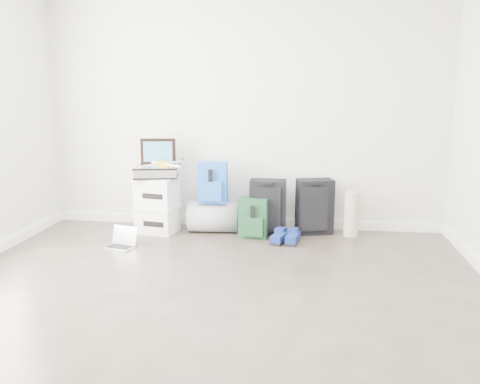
# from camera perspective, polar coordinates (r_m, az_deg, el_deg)

# --- Properties ---
(ground) EXTENTS (5.00, 5.00, 0.00)m
(ground) POSITION_cam_1_polar(r_m,az_deg,el_deg) (3.64, -4.67, -14.24)
(ground) COLOR #322C24
(ground) RESTS_ON ground
(room_envelope) EXTENTS (4.52, 5.02, 2.71)m
(room_envelope) POSITION_cam_1_polar(r_m,az_deg,el_deg) (3.29, -5.11, 13.99)
(room_envelope) COLOR silver
(room_envelope) RESTS_ON ground
(boxes_stack) EXTENTS (0.49, 0.43, 0.62)m
(boxes_stack) POSITION_cam_1_polar(r_m,az_deg,el_deg) (5.69, -9.27, -1.44)
(boxes_stack) COLOR white
(boxes_stack) RESTS_ON ground
(briefcase) EXTENTS (0.51, 0.42, 0.13)m
(briefcase) POSITION_cam_1_polar(r_m,az_deg,el_deg) (5.62, -9.39, 2.27)
(briefcase) COLOR #B2B2B7
(briefcase) RESTS_ON boxes_stack
(painting) EXTENTS (0.38, 0.08, 0.29)m
(painting) POSITION_cam_1_polar(r_m,az_deg,el_deg) (5.69, -9.18, 4.52)
(painting) COLOR black
(painting) RESTS_ON briefcase
(drone) EXTENTS (0.50, 0.50, 0.05)m
(drone) POSITION_cam_1_polar(r_m,az_deg,el_deg) (5.57, -8.69, 3.16)
(drone) COLOR gold
(drone) RESTS_ON briefcase
(duffel_bag) EXTENTS (0.57, 0.37, 0.34)m
(duffel_bag) POSITION_cam_1_polar(r_m,az_deg,el_deg) (5.68, -3.01, -2.79)
(duffel_bag) COLOR gray
(duffel_bag) RESTS_ON ground
(blue_backpack) EXTENTS (0.33, 0.25, 0.45)m
(blue_backpack) POSITION_cam_1_polar(r_m,az_deg,el_deg) (5.56, -3.11, 0.99)
(blue_backpack) COLOR #1A4FAB
(blue_backpack) RESTS_ON duffel_bag
(large_suitcase) EXTENTS (0.39, 0.26, 0.60)m
(large_suitcase) POSITION_cam_1_polar(r_m,az_deg,el_deg) (5.55, 3.14, -1.73)
(large_suitcase) COLOR black
(large_suitcase) RESTS_ON ground
(green_backpack) EXTENTS (0.32, 0.25, 0.43)m
(green_backpack) POSITION_cam_1_polar(r_m,az_deg,el_deg) (5.45, 1.52, -3.01)
(green_backpack) COLOR #133420
(green_backpack) RESTS_ON ground
(carry_on) EXTENTS (0.43, 0.34, 0.60)m
(carry_on) POSITION_cam_1_polar(r_m,az_deg,el_deg) (5.63, 8.37, -1.64)
(carry_on) COLOR black
(carry_on) RESTS_ON ground
(shoes) EXTENTS (0.32, 0.32, 0.10)m
(shoes) POSITION_cam_1_polar(r_m,az_deg,el_deg) (5.32, 5.22, -5.18)
(shoes) COLOR black
(shoes) RESTS_ON ground
(rolled_rug) EXTENTS (0.16, 0.16, 0.49)m
(rolled_rug) POSITION_cam_1_polar(r_m,az_deg,el_deg) (5.62, 12.40, -2.44)
(rolled_rug) COLOR tan
(rolled_rug) RESTS_ON ground
(laptop) EXTENTS (0.33, 0.27, 0.20)m
(laptop) POSITION_cam_1_polar(r_m,az_deg,el_deg) (5.30, -13.13, -5.52)
(laptop) COLOR #B9B9BE
(laptop) RESTS_ON ground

